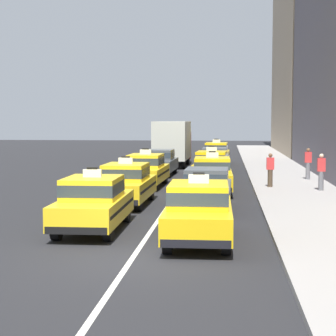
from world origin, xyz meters
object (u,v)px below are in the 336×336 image
Objects in this scene: sedan_right_second at (207,188)px; taxi_right_fourth at (212,165)px; taxi_left_nearest at (93,202)px; taxi_left_third at (146,170)px; taxi_left_second at (126,183)px; sedan_right_fifth at (215,159)px; pedestrian_near_crosswalk at (321,172)px; taxi_right_sixth at (216,153)px; pedestrian_trailing at (308,163)px; pedestrian_by_storefront at (270,170)px; taxi_right_nearest at (199,211)px; taxi_right_third at (212,174)px; sedan_left_fourth at (160,161)px; box_truck_left_fifth at (173,142)px.

sedan_right_second is 0.93× the size of taxi_right_fourth.
taxi_left_nearest reaches higher than sedan_right_second.
taxi_left_third and taxi_right_fourth have the same top height.
taxi_left_second is 0.99× the size of taxi_left_third.
sedan_right_fifth is at bearing 80.85° from taxi_left_nearest.
taxi_right_fourth is (3.24, 14.63, 0.00)m from taxi_left_nearest.
pedestrian_near_crosswalk is at bearing -12.40° from taxi_left_third.
taxi_right_sixth is 2.71× the size of pedestrian_trailing.
taxi_left_third is 1.00× the size of taxi_right_sixth.
taxi_left_third is 6.19m from pedestrian_by_storefront.
pedestrian_near_crosswalk is (5.14, -4.85, 0.13)m from taxi_right_fourth.
taxi_right_nearest is at bearing -103.16° from pedestrian_by_storefront.
taxi_left_nearest is 2.69× the size of pedestrian_trailing.
taxi_left_second and taxi_right_nearest have the same top height.
sedan_right_second is at bearing -90.89° from taxi_right_third.
sedan_left_fourth and sedan_right_second have the same top height.
sedan_right_second is at bearing -116.40° from pedestrian_trailing.
taxi_right_third is (3.40, 9.45, 0.00)m from taxi_left_nearest.
taxi_right_sixth is 12.93m from pedestrian_trailing.
taxi_right_sixth is at bearing 89.96° from taxi_right_nearest.
taxi_right_sixth is at bearing 100.34° from pedestrian_by_storefront.
taxi_left_second is 19.62m from box_truck_left_fifth.
pedestrian_near_crosswalk reaches higher than sedan_right_fifth.
sedan_left_fourth is 1.00× the size of sedan_right_fifth.
pedestrian_near_crosswalk is (8.36, -7.95, 0.16)m from sedan_left_fourth.
pedestrian_trailing is at bearing -47.84° from sedan_right_fifth.
taxi_right_nearest is at bearing -90.59° from taxi_right_third.
taxi_right_nearest is at bearing -90.32° from sedan_right_second.
taxi_left_third is at bearing 167.60° from pedestrian_near_crosswalk.
pedestrian_trailing reaches higher than sedan_left_fourth.
taxi_left_second is 12.60m from pedestrian_trailing.
pedestrian_trailing is (8.39, 9.40, 0.14)m from taxi_left_second.
pedestrian_near_crosswalk is (8.38, -1.84, 0.13)m from taxi_left_third.
box_truck_left_fifth is at bearing 89.76° from taxi_left_second.
taxi_left_third is at bearing -159.71° from pedestrian_trailing.
pedestrian_trailing is at bearing 72.13° from taxi_right_nearest.
sedan_right_second is at bearing -81.30° from box_truck_left_fifth.
sedan_right_fifth is at bearing 90.52° from taxi_right_third.
sedan_left_fourth is 0.94× the size of taxi_right_sixth.
sedan_right_second is 0.94× the size of taxi_right_sixth.
taxi_right_fourth is (-0.07, 10.26, 0.03)m from sedan_right_second.
box_truck_left_fifth is at bearing -152.25° from taxi_right_sixth.
taxi_left_third and taxi_right_nearest have the same top height.
sedan_right_second is (3.32, 4.37, -0.03)m from taxi_left_nearest.
taxi_left_second is at bearing -137.29° from pedestrian_by_storefront.
taxi_left_nearest is 5.35m from taxi_left_second.
taxi_left_nearest reaches higher than pedestrian_by_storefront.
taxi_right_fourth is 7.07m from pedestrian_near_crosswalk.
box_truck_left_fifth reaches higher than pedestrian_trailing.
taxi_right_sixth is (3.30, 26.60, 0.00)m from taxi_left_nearest.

